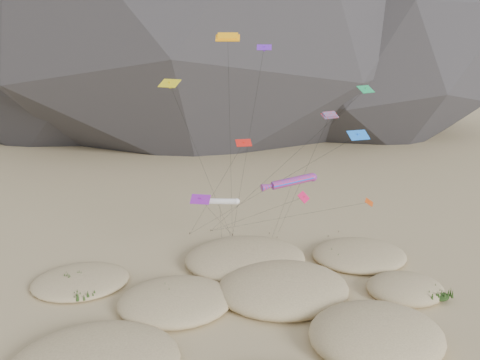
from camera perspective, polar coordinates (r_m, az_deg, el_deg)
name	(u,v)px	position (r m, az deg, el deg)	size (l,w,h in m)	color
ground	(281,324)	(51.42, 4.96, -17.14)	(500.00, 500.00, 0.00)	#CCB789
dunes	(256,300)	(54.04, 1.97, -14.43)	(48.80, 37.82, 4.00)	#CCB789
dune_grass	(264,294)	(54.89, 2.96, -13.72)	(43.93, 29.58, 1.60)	black
kite_stakes	(260,234)	(72.33, 2.42, -6.63)	(23.06, 5.28, 0.30)	#3F2D1E
rainbow_tube_kite	(291,182)	(58.38, 6.23, -0.21)	(7.56, 11.65, 12.65)	#FA1A30
white_tube_kite	(218,201)	(56.94, -2.73, -2.62)	(5.43, 11.20, 10.43)	white
orange_parafoil	(228,40)	(58.54, -1.50, 16.72)	(3.06, 7.88, 29.58)	#FFA30D
multi_parafoil	(329,118)	(55.07, 10.76, 7.47)	(2.85, 15.92, 20.85)	red
delta_kites	(280,144)	(54.99, 4.94, 4.42)	(26.94, 22.60, 28.15)	#6121C3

